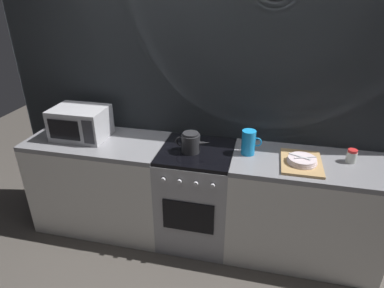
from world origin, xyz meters
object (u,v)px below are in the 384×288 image
Objects in this scene: pitcher at (249,142)px; dish_pile at (302,162)px; stove_unit at (196,195)px; spice_jar at (352,156)px; microwave at (81,123)px; kettle at (191,143)px.

pitcher is 0.50× the size of dish_pile.
stove_unit is at bearing 176.36° from dish_pile.
spice_jar is at bearing 2.99° from pitcher.
stove_unit is at bearing -1.18° from microwave.
pitcher is 0.42m from dish_pile.
pitcher is (0.45, 0.07, 0.02)m from kettle.
microwave reaches higher than pitcher.
microwave is 1.87m from dish_pile.
microwave is (-1.04, 0.02, 0.59)m from stove_unit.
stove_unit is 0.53m from kettle.
microwave is at bearing 176.60° from kettle.
dish_pile is at bearing -0.94° from kettle.
kettle is at bearing 179.06° from dish_pile.
dish_pile is (1.86, -0.07, -0.11)m from microwave.
kettle is at bearing -135.85° from stove_unit.
pitcher is at bearing 8.62° from kettle.
dish_pile is at bearing -3.64° from stove_unit.
kettle reaches higher than dish_pile.
spice_jar is (1.23, 0.11, -0.03)m from kettle.
microwave reaches higher than kettle.
pitcher is at bearing 0.36° from microwave.
spice_jar is at bearing 18.53° from dish_pile.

